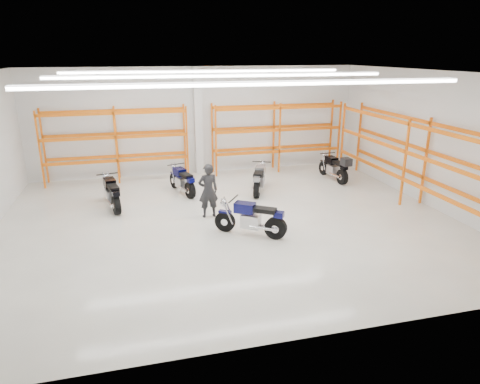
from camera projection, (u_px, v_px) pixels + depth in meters
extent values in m
plane|color=beige|center=(229.00, 221.00, 13.44)|extent=(14.00, 14.00, 0.00)
cube|color=silver|center=(198.00, 121.00, 18.26)|extent=(14.00, 0.02, 4.50)
cube|color=silver|center=(307.00, 227.00, 7.21)|extent=(14.00, 0.02, 4.50)
cube|color=silver|center=(431.00, 140.00, 14.37)|extent=(0.02, 12.00, 4.50)
cube|color=white|center=(228.00, 73.00, 12.03)|extent=(14.00, 12.00, 0.02)
cube|color=white|center=(258.00, 84.00, 9.30)|extent=(10.00, 0.22, 0.10)
cube|color=white|center=(224.00, 75.00, 12.53)|extent=(10.00, 0.22, 0.10)
cube|color=white|center=(207.00, 71.00, 15.29)|extent=(10.00, 0.22, 0.10)
cylinder|color=black|center=(225.00, 221.00, 12.57)|extent=(0.58, 0.45, 0.62)
cylinder|color=black|center=(276.00, 228.00, 12.08)|extent=(0.63, 0.51, 0.64)
cylinder|color=silver|center=(225.00, 221.00, 12.57)|extent=(0.25, 0.23, 0.21)
cylinder|color=silver|center=(276.00, 228.00, 12.08)|extent=(0.30, 0.30, 0.23)
cube|color=#0D0E3F|center=(225.00, 212.00, 12.48)|extent=(0.39, 0.33, 0.06)
cube|color=#B7B7BC|center=(251.00, 221.00, 12.28)|extent=(0.65, 0.61, 0.39)
cube|color=#A5A5AA|center=(264.00, 226.00, 12.19)|extent=(0.67, 0.50, 0.08)
cube|color=#0D0E3F|center=(245.00, 208.00, 12.22)|extent=(0.67, 0.61, 0.29)
cube|color=black|center=(264.00, 210.00, 12.03)|extent=(0.73, 0.63, 0.12)
cube|color=#0D0E3F|center=(279.00, 215.00, 11.92)|extent=(0.35, 0.34, 0.16)
cylinder|color=black|center=(233.00, 199.00, 12.26)|extent=(0.43, 0.62, 0.04)
sphere|color=silver|center=(223.00, 203.00, 12.41)|extent=(0.20, 0.20, 0.20)
cylinder|color=silver|center=(264.00, 228.00, 12.03)|extent=(0.69, 0.51, 0.09)
cylinder|color=black|center=(108.00, 192.00, 15.21)|extent=(0.25, 0.63, 0.62)
cylinder|color=black|center=(116.00, 205.00, 13.90)|extent=(0.32, 0.66, 0.64)
cylinder|color=silver|center=(108.00, 192.00, 15.21)|extent=(0.18, 0.23, 0.21)
cylinder|color=silver|center=(116.00, 205.00, 13.90)|extent=(0.25, 0.27, 0.23)
cube|color=black|center=(107.00, 184.00, 15.12)|extent=(0.23, 0.39, 0.06)
cube|color=#B7B7BC|center=(112.00, 195.00, 14.50)|extent=(0.48, 0.60, 0.39)
cube|color=#A5A5AA|center=(114.00, 201.00, 14.20)|extent=(0.28, 0.73, 0.08)
cube|color=black|center=(110.00, 183.00, 14.53)|extent=(0.47, 0.64, 0.29)
cube|color=black|center=(113.00, 187.00, 14.04)|extent=(0.45, 0.73, 0.12)
cube|color=black|center=(116.00, 193.00, 13.70)|extent=(0.28, 0.31, 0.16)
cylinder|color=black|center=(107.00, 174.00, 14.76)|extent=(0.71, 0.19, 0.04)
sphere|color=silver|center=(106.00, 176.00, 15.07)|extent=(0.20, 0.20, 0.20)
cylinder|color=silver|center=(109.00, 203.00, 14.09)|extent=(0.26, 0.77, 0.09)
cylinder|color=black|center=(174.00, 180.00, 16.64)|extent=(0.29, 0.60, 0.59)
cylinder|color=black|center=(190.00, 190.00, 15.44)|extent=(0.35, 0.63, 0.61)
cylinder|color=silver|center=(174.00, 180.00, 16.64)|extent=(0.19, 0.23, 0.20)
cylinder|color=silver|center=(190.00, 190.00, 15.44)|extent=(0.25, 0.26, 0.22)
cube|color=#050747|center=(174.00, 173.00, 16.55)|extent=(0.24, 0.38, 0.06)
cube|color=#B7B7BC|center=(182.00, 182.00, 15.98)|extent=(0.49, 0.59, 0.37)
cube|color=#A5A5AA|center=(186.00, 188.00, 15.71)|extent=(0.31, 0.69, 0.08)
cube|color=#050747|center=(180.00, 172.00, 16.01)|extent=(0.48, 0.62, 0.28)
cube|color=black|center=(186.00, 175.00, 15.56)|extent=(0.47, 0.71, 0.12)
cube|color=#050747|center=(191.00, 180.00, 15.25)|extent=(0.28, 0.31, 0.16)
cylinder|color=black|center=(176.00, 164.00, 16.21)|extent=(0.67, 0.24, 0.04)
sphere|color=silver|center=(173.00, 167.00, 16.50)|extent=(0.19, 0.19, 0.19)
cylinder|color=silver|center=(183.00, 188.00, 15.60)|extent=(0.30, 0.73, 0.09)
cylinder|color=black|center=(262.00, 178.00, 16.91)|extent=(0.36, 0.61, 0.61)
cylinder|color=black|center=(257.00, 189.00, 15.48)|extent=(0.43, 0.65, 0.63)
cylinder|color=silver|center=(262.00, 178.00, 16.91)|extent=(0.21, 0.24, 0.20)
cylinder|color=silver|center=(257.00, 189.00, 15.48)|extent=(0.28, 0.29, 0.22)
cube|color=#9C9DA2|center=(262.00, 171.00, 16.82)|extent=(0.29, 0.40, 0.06)
cube|color=#B7B7BC|center=(260.00, 181.00, 16.13)|extent=(0.55, 0.63, 0.39)
cube|color=#A5A5AA|center=(258.00, 186.00, 15.80)|extent=(0.40, 0.70, 0.08)
cube|color=#9C9DA2|center=(260.00, 170.00, 16.18)|extent=(0.55, 0.66, 0.28)
cube|color=black|center=(258.00, 174.00, 15.65)|extent=(0.55, 0.74, 0.12)
cube|color=#9C9DA2|center=(257.00, 179.00, 15.28)|extent=(0.31, 0.33, 0.16)
cylinder|color=black|center=(262.00, 162.00, 16.44)|extent=(0.66, 0.33, 0.04)
sphere|color=silver|center=(263.00, 164.00, 16.77)|extent=(0.19, 0.19, 0.19)
cylinder|color=silver|center=(254.00, 186.00, 15.79)|extent=(0.40, 0.73, 0.09)
cylinder|color=black|center=(323.00, 168.00, 18.40)|extent=(0.17, 0.60, 0.60)
cylinder|color=black|center=(342.00, 177.00, 17.07)|extent=(0.23, 0.63, 0.62)
cylinder|color=silver|center=(323.00, 168.00, 18.40)|extent=(0.16, 0.21, 0.20)
cylinder|color=silver|center=(342.00, 177.00, 17.07)|extent=(0.22, 0.23, 0.22)
cube|color=black|center=(324.00, 161.00, 18.31)|extent=(0.18, 0.37, 0.06)
cube|color=#B7B7BC|center=(333.00, 170.00, 17.67)|extent=(0.40, 0.55, 0.38)
cube|color=#A5A5AA|center=(338.00, 175.00, 17.37)|extent=(0.18, 0.70, 0.08)
cube|color=black|center=(331.00, 160.00, 17.72)|extent=(0.38, 0.58, 0.28)
cube|color=black|center=(339.00, 163.00, 17.22)|extent=(0.35, 0.68, 0.12)
cube|color=black|center=(344.00, 168.00, 16.87)|extent=(0.24, 0.28, 0.16)
cylinder|color=black|center=(328.00, 153.00, 17.95)|extent=(0.69, 0.10, 0.04)
sphere|color=silver|center=(324.00, 155.00, 18.27)|extent=(0.19, 0.19, 0.19)
cylinder|color=silver|center=(335.00, 175.00, 17.28)|extent=(0.15, 0.75, 0.09)
cube|color=black|center=(346.00, 162.00, 16.68)|extent=(0.37, 0.41, 0.30)
imported|color=black|center=(208.00, 191.00, 13.53)|extent=(0.67, 0.46, 1.75)
cube|color=white|center=(198.00, 122.00, 18.10)|extent=(0.32, 0.32, 4.50)
cube|color=#FF5E01|center=(44.00, 146.00, 16.94)|extent=(0.07, 0.07, 3.00)
cube|color=#FF5E01|center=(40.00, 151.00, 16.20)|extent=(0.07, 0.07, 3.00)
cube|color=#FF5E01|center=(117.00, 143.00, 17.59)|extent=(0.07, 0.07, 3.00)
cube|color=#FF5E01|center=(116.00, 147.00, 16.85)|extent=(0.07, 0.07, 3.00)
cube|color=#FF5E01|center=(185.00, 140.00, 18.24)|extent=(0.07, 0.07, 3.00)
cube|color=#FF5E01|center=(187.00, 143.00, 17.51)|extent=(0.07, 0.07, 3.00)
cube|color=#FF5E01|center=(118.00, 156.00, 17.77)|extent=(5.60, 0.07, 0.12)
cube|color=#FF5E01|center=(118.00, 161.00, 17.03)|extent=(5.60, 0.07, 0.12)
cube|color=#FF5E01|center=(116.00, 134.00, 17.47)|extent=(5.60, 0.07, 0.12)
cube|color=#FF5E01|center=(116.00, 137.00, 16.74)|extent=(5.60, 0.07, 0.12)
cube|color=#FF5E01|center=(114.00, 111.00, 17.18)|extent=(5.60, 0.07, 0.12)
cube|color=#FF5E01|center=(113.00, 113.00, 16.44)|extent=(5.60, 0.07, 0.12)
cube|color=#FF5E01|center=(212.00, 138.00, 18.52)|extent=(0.07, 0.07, 3.00)
cube|color=#FF5E01|center=(216.00, 142.00, 17.79)|extent=(0.07, 0.07, 3.00)
cube|color=#FF5E01|center=(274.00, 135.00, 19.18)|extent=(0.07, 0.07, 3.00)
cube|color=#FF5E01|center=(280.00, 139.00, 18.44)|extent=(0.07, 0.07, 3.00)
cube|color=#FF5E01|center=(331.00, 133.00, 19.83)|extent=(0.07, 0.07, 3.00)
cube|color=#FF5E01|center=(339.00, 136.00, 19.10)|extent=(0.07, 0.07, 3.00)
cube|color=#FF5E01|center=(273.00, 148.00, 19.35)|extent=(5.60, 0.07, 0.12)
cube|color=#FF5E01|center=(279.00, 151.00, 18.62)|extent=(5.60, 0.07, 0.12)
cube|color=#FF5E01|center=(274.00, 127.00, 19.06)|extent=(5.60, 0.07, 0.12)
cube|color=#FF5E01|center=(280.00, 130.00, 18.32)|extent=(5.60, 0.07, 0.12)
cube|color=#FF5E01|center=(274.00, 106.00, 18.77)|extent=(5.60, 0.07, 0.12)
cube|color=#FF5E01|center=(280.00, 108.00, 18.03)|extent=(5.60, 0.07, 0.12)
cube|color=#FF5E01|center=(425.00, 162.00, 14.58)|extent=(0.07, 0.07, 3.00)
cube|color=#FF5E01|center=(405.00, 163.00, 14.39)|extent=(0.07, 0.07, 3.00)
cube|color=#FF5E01|center=(359.00, 137.00, 18.72)|extent=(0.07, 0.07, 3.00)
cube|color=#FF5E01|center=(342.00, 138.00, 18.53)|extent=(0.07, 0.07, 3.00)
cube|color=#FF5E01|center=(423.00, 177.00, 14.75)|extent=(0.07, 9.00, 0.12)
cube|color=#FF5E01|center=(403.00, 179.00, 14.56)|extent=(0.07, 9.00, 0.12)
cube|color=#FF5E01|center=(427.00, 151.00, 14.46)|extent=(0.07, 9.00, 0.12)
cube|color=#FF5E01|center=(406.00, 152.00, 14.27)|extent=(0.07, 9.00, 0.12)
cube|color=#FF5E01|center=(431.00, 123.00, 14.17)|extent=(0.07, 9.00, 0.12)
cube|color=#FF5E01|center=(410.00, 124.00, 13.98)|extent=(0.07, 9.00, 0.12)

